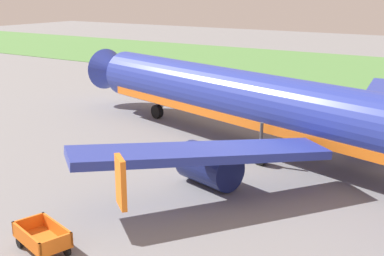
% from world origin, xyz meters
% --- Properties ---
extents(airplane, '(37.04, 30.05, 11.34)m').
position_xyz_m(airplane, '(-0.23, 19.92, 3.05)').
color(airplane, '#28389E').
rests_on(airplane, ground).
extents(baggage_cart_second_in_row, '(3.62, 2.03, 1.07)m').
position_xyz_m(baggage_cart_second_in_row, '(-2.31, 3.20, 0.60)').
color(baggage_cart_second_in_row, orange).
rests_on(baggage_cart_second_in_row, ground).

